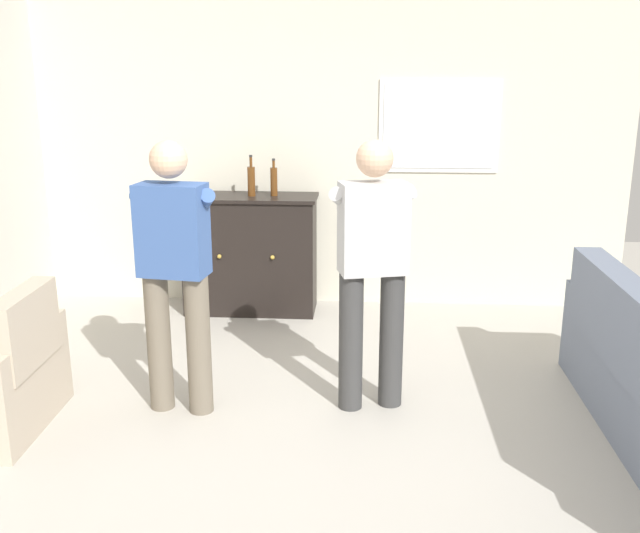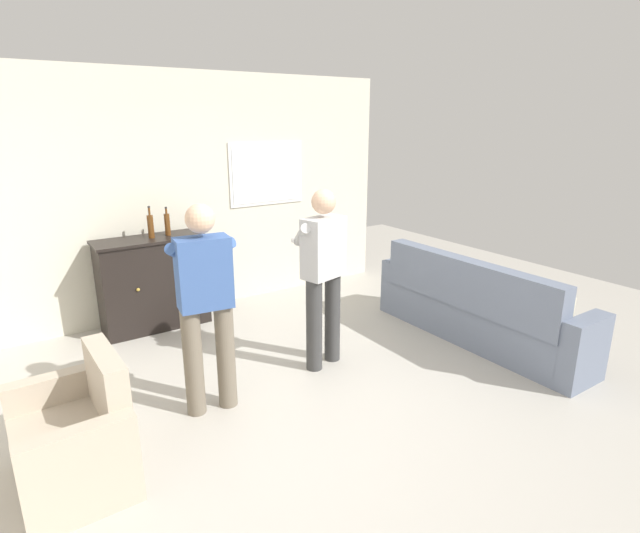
# 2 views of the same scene
# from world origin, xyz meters

# --- Properties ---
(ground) EXTENTS (10.40, 10.40, 0.00)m
(ground) POSITION_xyz_m (0.00, 0.00, 0.00)
(ground) COLOR #B2ADA3
(wall_back_with_window) EXTENTS (5.20, 0.15, 2.80)m
(wall_back_with_window) POSITION_xyz_m (0.02, 2.66, 1.40)
(wall_back_with_window) COLOR beige
(wall_back_with_window) RESTS_ON ground
(sideboard_cabinet) EXTENTS (1.17, 0.49, 1.03)m
(sideboard_cabinet) POSITION_xyz_m (-0.68, 2.30, 0.52)
(sideboard_cabinet) COLOR black
(sideboard_cabinet) RESTS_ON ground
(bottle_wine_green) EXTENTS (0.07, 0.07, 0.35)m
(bottle_wine_green) POSITION_xyz_m (-0.65, 2.29, 1.16)
(bottle_wine_green) COLOR #593314
(bottle_wine_green) RESTS_ON sideboard_cabinet
(bottle_liquor_amber) EXTENTS (0.06, 0.06, 0.32)m
(bottle_liquor_amber) POSITION_xyz_m (-0.46, 2.32, 1.16)
(bottle_liquor_amber) COLOR #593314
(bottle_liquor_amber) RESTS_ON sideboard_cabinet
(person_standing_left) EXTENTS (0.55, 0.50, 1.68)m
(person_standing_left) POSITION_xyz_m (-0.81, 0.38, 0.94)
(person_standing_left) COLOR #6B6051
(person_standing_left) RESTS_ON ground
(person_standing_right) EXTENTS (0.54, 0.51, 1.68)m
(person_standing_right) POSITION_xyz_m (0.37, 0.51, 0.94)
(person_standing_right) COLOR #383838
(person_standing_right) RESTS_ON ground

